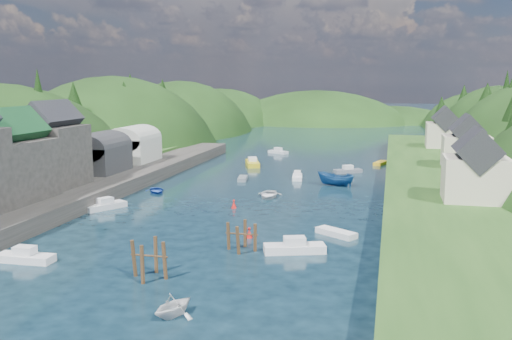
% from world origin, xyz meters
% --- Properties ---
extents(ground, '(600.00, 600.00, 0.00)m').
position_xyz_m(ground, '(0.00, 50.00, 0.00)').
color(ground, black).
rests_on(ground, ground).
extents(hillside_left, '(44.00, 245.56, 52.00)m').
position_xyz_m(hillside_left, '(-45.00, 75.00, -8.03)').
color(hillside_left, black).
rests_on(hillside_left, ground).
extents(far_hills, '(103.00, 68.00, 44.00)m').
position_xyz_m(far_hills, '(1.22, 174.01, -10.80)').
color(far_hills, black).
rests_on(far_hills, ground).
extents(hill_trees, '(89.53, 147.54, 12.87)m').
position_xyz_m(hill_trees, '(0.32, 64.68, 11.16)').
color(hill_trees, black).
rests_on(hill_trees, ground).
extents(quay_left, '(12.00, 110.00, 2.00)m').
position_xyz_m(quay_left, '(-24.00, 20.00, 1.00)').
color(quay_left, '#2D2B28').
rests_on(quay_left, ground).
extents(terrace_left_grass, '(12.00, 110.00, 2.50)m').
position_xyz_m(terrace_left_grass, '(-31.00, 20.00, 1.25)').
color(terrace_left_grass, '#234719').
rests_on(terrace_left_grass, ground).
extents(boat_sheds, '(7.00, 21.00, 7.50)m').
position_xyz_m(boat_sheds, '(-26.00, 39.00, 5.27)').
color(boat_sheds, '#2D2D30').
rests_on(boat_sheds, quay_left).
extents(terrace_right, '(16.00, 120.00, 2.40)m').
position_xyz_m(terrace_right, '(25.00, 40.00, 1.20)').
color(terrace_right, '#234719').
rests_on(terrace_right, ground).
extents(right_bank_cottages, '(9.00, 59.24, 8.41)m').
position_xyz_m(right_bank_cottages, '(28.00, 48.33, 5.84)').
color(right_bank_cottages, beige).
rests_on(right_bank_cottages, terrace_right).
extents(piling_cluster_near, '(3.22, 3.01, 3.71)m').
position_xyz_m(piling_cluster_near, '(-1.32, -4.15, 1.29)').
color(piling_cluster_near, '#382314').
rests_on(piling_cluster_near, ground).
extents(piling_cluster_far, '(3.13, 2.93, 3.29)m').
position_xyz_m(piling_cluster_far, '(4.09, 4.87, 1.07)').
color(piling_cluster_far, '#382314').
rests_on(piling_cluster_far, ground).
extents(channel_buoy_near, '(0.70, 0.70, 1.10)m').
position_xyz_m(channel_buoy_near, '(3.72, 9.29, 0.48)').
color(channel_buoy_near, '#B0110E').
rests_on(channel_buoy_near, ground).
extents(channel_buoy_far, '(0.70, 0.70, 1.10)m').
position_xyz_m(channel_buoy_far, '(-1.46, 22.07, 0.48)').
color(channel_buoy_far, '#B0110E').
rests_on(channel_buoy_far, ground).
extents(moored_boats, '(36.29, 90.65, 2.23)m').
position_xyz_m(moored_boats, '(0.48, 29.52, 0.57)').
color(moored_boats, navy).
rests_on(moored_boats, ground).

